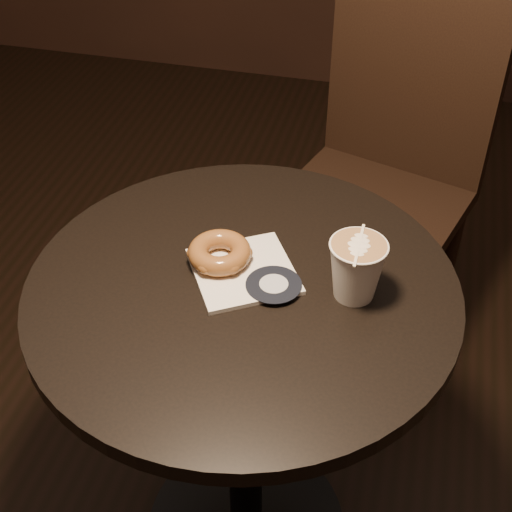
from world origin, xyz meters
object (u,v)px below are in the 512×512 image
Objects in this scene: chair at (391,149)px; pastry_bag at (244,271)px; doughnut at (220,252)px; latte_cup at (356,270)px; cafe_table at (244,366)px.

pastry_bag is (-0.18, -0.70, 0.16)m from chair.
doughnut is 1.04× the size of latte_cup.
chair is at bearing 89.82° from latte_cup.
latte_cup reaches higher than doughnut.
latte_cup is (-0.00, -0.71, 0.20)m from chair.
cafe_table is 0.31m from latte_cup.
doughnut is at bearing 132.36° from pastry_bag.
latte_cup is (0.22, -0.02, 0.03)m from doughnut.
pastry_bag is at bearing -87.52° from chair.
doughnut is 0.23m from latte_cup.
chair is 10.68× the size of latte_cup.
pastry_bag is at bearing 178.43° from latte_cup.
chair is 6.80× the size of pastry_bag.
doughnut is at bearing 143.02° from cafe_table.
chair is 10.26× the size of doughnut.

